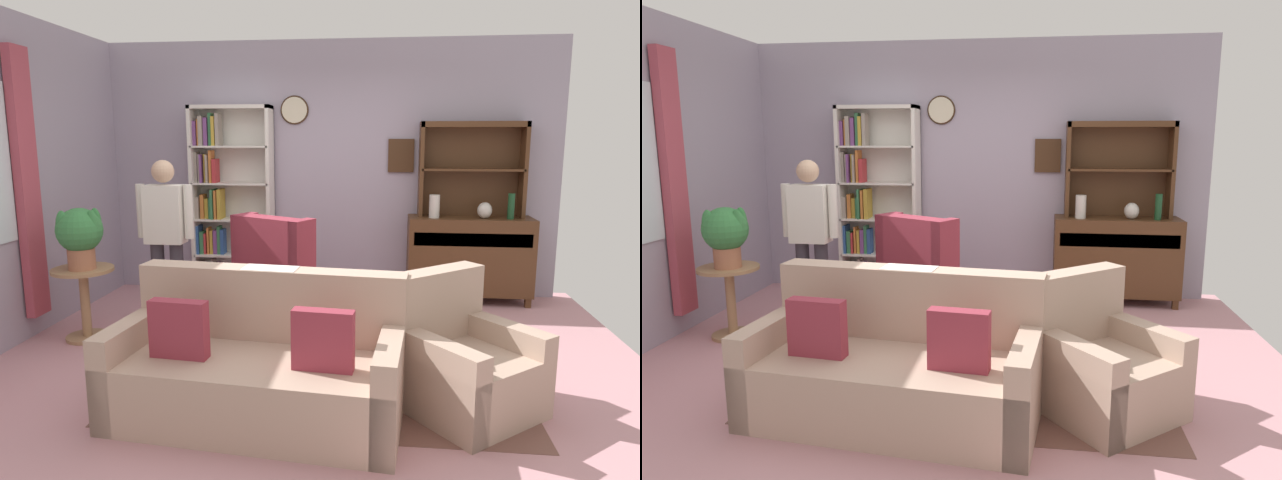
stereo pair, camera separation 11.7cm
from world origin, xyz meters
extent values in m
cube|color=#C68C93|center=(0.00, 0.00, -0.01)|extent=(5.40, 4.60, 0.02)
cube|color=#A399AD|center=(0.00, 2.13, 1.40)|extent=(5.00, 0.06, 2.80)
cylinder|color=beige|center=(-0.39, 2.08, 2.05)|extent=(0.28, 0.03, 0.28)
torus|color=#382314|center=(-0.39, 2.08, 2.05)|extent=(0.31, 0.02, 0.31)
cube|color=#422816|center=(0.78, 2.08, 1.56)|extent=(0.28, 0.03, 0.36)
cube|color=#B24756|center=(-2.44, 0.33, 1.35)|extent=(0.08, 0.24, 2.30)
cube|color=brown|center=(0.20, -0.30, 0.00)|extent=(2.80, 1.70, 0.01)
cube|color=silver|center=(-1.51, 1.93, 1.05)|extent=(0.04, 0.30, 2.10)
cube|color=silver|center=(-0.65, 1.93, 1.05)|extent=(0.04, 0.30, 2.10)
cube|color=silver|center=(-1.08, 1.93, 2.08)|extent=(0.90, 0.30, 0.04)
cube|color=silver|center=(-1.08, 1.93, 0.02)|extent=(0.90, 0.30, 0.04)
cube|color=silver|center=(-1.08, 2.07, 1.05)|extent=(0.90, 0.01, 2.10)
cube|color=silver|center=(-1.08, 1.93, 0.44)|extent=(0.86, 0.30, 0.02)
cube|color=#284C8C|center=(-1.47, 1.91, 0.19)|extent=(0.03, 0.13, 0.28)
cube|color=#B22D33|center=(-1.44, 1.91, 0.18)|extent=(0.03, 0.20, 0.27)
cube|color=gray|center=(-1.40, 1.91, 0.18)|extent=(0.04, 0.23, 0.26)
cube|color=gray|center=(-1.36, 1.91, 0.19)|extent=(0.04, 0.17, 0.28)
cube|color=gray|center=(-1.32, 1.91, 0.22)|extent=(0.03, 0.13, 0.34)
cube|color=#723F7F|center=(-1.28, 1.91, 0.20)|extent=(0.04, 0.11, 0.30)
cube|color=silver|center=(-1.08, 1.93, 0.85)|extent=(0.86, 0.30, 0.02)
cube|color=#284C8C|center=(-1.47, 1.91, 0.61)|extent=(0.03, 0.18, 0.32)
cube|color=#337247|center=(-1.43, 1.91, 0.58)|extent=(0.04, 0.15, 0.25)
cube|color=#B22D33|center=(-1.39, 1.91, 0.57)|extent=(0.02, 0.15, 0.24)
cube|color=#CC7233|center=(-1.36, 1.91, 0.60)|extent=(0.02, 0.13, 0.30)
cube|color=gold|center=(-1.32, 1.91, 0.59)|extent=(0.03, 0.12, 0.27)
cube|color=#723F7F|center=(-1.28, 1.91, 0.59)|extent=(0.04, 0.12, 0.27)
cube|color=#337247|center=(-1.24, 1.91, 0.61)|extent=(0.03, 0.12, 0.32)
cube|color=#284C8C|center=(-1.20, 1.91, 0.59)|extent=(0.04, 0.13, 0.28)
cube|color=silver|center=(-1.08, 1.93, 1.25)|extent=(0.86, 0.30, 0.02)
cube|color=gray|center=(-1.46, 1.91, 0.98)|extent=(0.04, 0.19, 0.24)
cube|color=#CC7233|center=(-1.41, 1.91, 0.99)|extent=(0.04, 0.14, 0.27)
cube|color=gold|center=(-1.37, 1.91, 0.97)|extent=(0.04, 0.10, 0.22)
cube|color=#337247|center=(-1.32, 1.91, 0.97)|extent=(0.03, 0.14, 0.23)
cube|color=#337247|center=(-1.29, 1.91, 1.02)|extent=(0.03, 0.24, 0.33)
cube|color=#CC7233|center=(-1.25, 1.91, 1.02)|extent=(0.03, 0.20, 0.32)
cube|color=gold|center=(-1.21, 1.91, 1.02)|extent=(0.04, 0.20, 0.33)
cube|color=silver|center=(-1.08, 1.93, 1.66)|extent=(0.86, 0.30, 0.02)
cube|color=gray|center=(-1.47, 1.91, 1.43)|extent=(0.03, 0.13, 0.33)
cube|color=gray|center=(-1.43, 1.91, 1.42)|extent=(0.03, 0.12, 0.31)
cube|color=#723F7F|center=(-1.40, 1.91, 1.42)|extent=(0.02, 0.22, 0.31)
cube|color=gold|center=(-1.37, 1.91, 1.42)|extent=(0.02, 0.13, 0.31)
cube|color=gray|center=(-1.34, 1.91, 1.42)|extent=(0.02, 0.21, 0.31)
cube|color=#CC7233|center=(-1.30, 1.91, 1.44)|extent=(0.03, 0.16, 0.35)
cube|color=#B22D33|center=(-1.26, 1.91, 1.39)|extent=(0.04, 0.17, 0.26)
cube|color=#723F7F|center=(-1.47, 1.91, 1.80)|extent=(0.04, 0.14, 0.27)
cube|color=#CC7233|center=(-1.43, 1.91, 1.81)|extent=(0.03, 0.12, 0.29)
cube|color=gray|center=(-1.39, 1.91, 1.82)|extent=(0.04, 0.21, 0.32)
cube|color=#723F7F|center=(-1.34, 1.91, 1.82)|extent=(0.04, 0.17, 0.30)
cube|color=#337247|center=(-1.29, 1.91, 1.84)|extent=(0.03, 0.13, 0.35)
cube|color=gold|center=(-1.26, 1.91, 1.82)|extent=(0.04, 0.17, 0.32)
cube|color=gray|center=(-1.21, 1.91, 1.84)|extent=(0.04, 0.16, 0.35)
cube|color=#4C2D19|center=(1.52, 1.86, 0.51)|extent=(1.30, 0.45, 0.82)
cube|color=#4C2D19|center=(0.92, 1.69, 0.05)|extent=(0.06, 0.06, 0.10)
cube|color=#4C2D19|center=(2.12, 1.69, 0.05)|extent=(0.06, 0.06, 0.10)
cube|color=#4C2D19|center=(0.92, 2.04, 0.05)|extent=(0.06, 0.06, 0.10)
cube|color=#4C2D19|center=(2.12, 2.04, 0.05)|extent=(0.06, 0.06, 0.10)
cube|color=#3D2414|center=(1.52, 1.64, 0.71)|extent=(1.20, 0.01, 0.14)
cube|color=#4C2D19|center=(0.99, 1.94, 1.42)|extent=(0.04, 0.26, 1.00)
cube|color=#4C2D19|center=(2.05, 1.94, 1.42)|extent=(0.04, 0.26, 1.00)
cube|color=#4C2D19|center=(1.52, 1.94, 1.89)|extent=(1.10, 0.26, 0.06)
cube|color=#4C2D19|center=(1.52, 1.94, 1.42)|extent=(1.06, 0.26, 0.02)
cube|color=#4C2D19|center=(1.52, 2.06, 1.42)|extent=(1.10, 0.01, 1.00)
cylinder|color=beige|center=(1.13, 1.78, 1.04)|extent=(0.11, 0.11, 0.24)
ellipsoid|color=beige|center=(1.65, 1.79, 1.01)|extent=(0.15, 0.15, 0.17)
cylinder|color=#194223|center=(1.91, 1.77, 1.05)|extent=(0.07, 0.07, 0.27)
cube|color=tan|center=(-0.17, -0.92, 0.21)|extent=(1.88, 1.02, 0.42)
cube|color=tan|center=(-0.14, -0.60, 0.66)|extent=(1.81, 0.38, 0.48)
cube|color=tan|center=(-1.00, -0.84, 0.30)|extent=(0.22, 0.86, 0.60)
cube|color=tan|center=(0.65, -1.00, 0.30)|extent=(0.22, 0.86, 0.60)
cube|color=maroon|center=(-0.63, -0.99, 0.60)|extent=(0.37, 0.14, 0.36)
cube|color=maroon|center=(0.26, -1.08, 0.60)|extent=(0.37, 0.14, 0.36)
cube|color=white|center=(-0.14, -0.60, 0.90)|extent=(0.38, 0.21, 0.00)
cube|color=tan|center=(1.15, -0.66, 0.20)|extent=(1.08, 1.08, 0.40)
cube|color=tan|center=(0.96, -0.43, 0.64)|extent=(0.69, 0.62, 0.48)
cube|color=tan|center=(0.92, -0.86, 0.28)|extent=(0.61, 0.69, 0.55)
cube|color=tan|center=(1.38, -0.46, 0.28)|extent=(0.61, 0.69, 0.55)
cube|color=maroon|center=(-0.27, 1.00, 0.21)|extent=(1.07, 1.08, 0.42)
cube|color=maroon|center=(-0.42, 0.74, 0.74)|extent=(0.78, 0.55, 0.63)
cube|color=maroon|center=(-0.10, 0.60, 0.83)|extent=(0.22, 0.29, 0.44)
cube|color=maroon|center=(-0.70, 0.94, 0.83)|extent=(0.22, 0.29, 0.44)
cylinder|color=#A87F56|center=(-1.98, 0.31, 0.62)|extent=(0.52, 0.52, 0.03)
cylinder|color=#A87F56|center=(-1.98, 0.31, 0.30)|extent=(0.08, 0.08, 0.61)
cylinder|color=#A87F56|center=(-1.98, 0.31, 0.01)|extent=(0.36, 0.36, 0.03)
cylinder|color=#AD6B4C|center=(-1.97, 0.28, 0.73)|extent=(0.23, 0.23, 0.18)
sphere|color=#387F42|center=(-1.97, 0.28, 0.98)|extent=(0.38, 0.38, 0.38)
ellipsoid|color=#387F42|center=(-2.06, 0.18, 1.02)|extent=(0.11, 0.07, 0.27)
ellipsoid|color=#387F42|center=(-1.83, 0.25, 1.02)|extent=(0.11, 0.07, 0.27)
ellipsoid|color=#387F42|center=(-1.87, 0.38, 1.02)|extent=(0.11, 0.07, 0.27)
cylinder|color=#38333D|center=(-1.43, 0.61, 0.41)|extent=(0.12, 0.12, 0.82)
cylinder|color=#38333D|center=(-1.25, 0.61, 0.41)|extent=(0.12, 0.12, 0.82)
cube|color=silver|center=(-1.34, 0.61, 1.08)|extent=(0.34, 0.20, 0.52)
sphere|color=tan|center=(-1.34, 0.61, 1.46)|extent=(0.20, 0.20, 0.20)
cylinder|color=silver|center=(-1.56, 0.61, 1.11)|extent=(0.08, 0.08, 0.48)
cylinder|color=silver|center=(-1.12, 0.61, 1.11)|extent=(0.08, 0.08, 0.48)
cube|color=#4C2D19|center=(-0.21, 0.04, 0.40)|extent=(0.80, 0.50, 0.03)
cube|color=#4C2D19|center=(-0.58, -0.18, 0.20)|extent=(0.05, 0.05, 0.39)
cube|color=#4C2D19|center=(0.16, -0.18, 0.20)|extent=(0.05, 0.05, 0.39)
cube|color=#4C2D19|center=(-0.58, 0.26, 0.20)|extent=(0.05, 0.05, 0.39)
cube|color=#4C2D19|center=(0.16, 0.26, 0.20)|extent=(0.05, 0.05, 0.39)
cube|color=#3F3833|center=(-0.25, 0.13, 0.43)|extent=(0.19, 0.11, 0.02)
cube|color=#B22D33|center=(-0.24, 0.12, 0.46)|extent=(0.15, 0.14, 0.03)
cube|color=#337247|center=(-0.23, 0.12, 0.48)|extent=(0.17, 0.11, 0.03)
camera|label=1|loc=(0.58, -4.10, 1.75)|focal=31.10mm
camera|label=2|loc=(0.70, -4.09, 1.75)|focal=31.10mm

